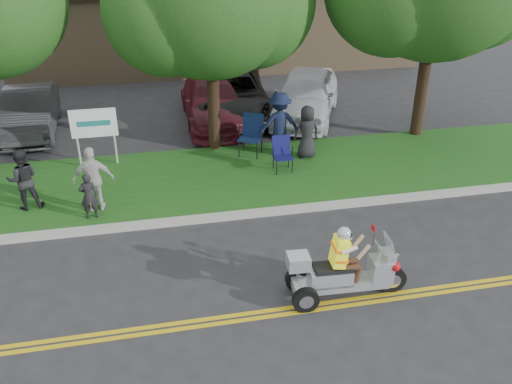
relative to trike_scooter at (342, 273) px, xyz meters
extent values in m
plane|color=#28282B|center=(-1.86, 0.27, -0.54)|extent=(120.00, 120.00, 0.00)
cube|color=gold|center=(-1.86, -0.31, -0.53)|extent=(60.00, 0.10, 0.01)
cube|color=gold|center=(-1.86, -0.15, -0.53)|extent=(60.00, 0.10, 0.01)
cube|color=#A8A89E|center=(-1.86, 3.32, -0.48)|extent=(60.00, 0.25, 0.12)
cube|color=#214E15|center=(-1.86, 5.47, -0.48)|extent=(60.00, 4.00, 0.10)
cube|color=#9E7F5B|center=(0.14, 19.27, 1.46)|extent=(18.00, 8.00, 4.00)
cylinder|color=#332114|center=(-1.36, 7.47, 1.56)|extent=(0.36, 0.36, 4.20)
sphere|color=#164513|center=(-0.16, 7.77, 3.66)|extent=(3.60, 3.60, 3.60)
sphere|color=#164513|center=(-2.56, 7.27, 3.59)|extent=(3.36, 3.36, 3.36)
cylinder|color=#332114|center=(5.14, 7.27, 1.84)|extent=(0.36, 0.36, 4.76)
cylinder|color=silver|center=(-5.26, 6.87, 0.01)|extent=(0.06, 0.06, 1.10)
cylinder|color=silver|center=(-4.26, 6.87, 0.01)|extent=(0.06, 0.06, 1.10)
cube|color=white|center=(-4.76, 6.87, 0.81)|extent=(1.25, 0.06, 0.80)
cylinder|color=black|center=(1.02, -0.05, -0.27)|extent=(0.54, 0.15, 0.53)
cylinder|color=black|center=(-0.78, -0.28, -0.29)|extent=(0.50, 0.16, 0.50)
cylinder|color=black|center=(-0.74, 0.36, -0.29)|extent=(0.50, 0.16, 0.50)
cube|color=silver|center=(0.04, 0.00, -0.23)|extent=(1.71, 0.49, 0.16)
cube|color=silver|center=(-0.23, 0.01, -0.05)|extent=(0.82, 0.45, 0.31)
cube|color=black|center=(-0.18, 0.01, 0.14)|extent=(0.73, 0.41, 0.09)
cube|color=silver|center=(0.75, -0.04, 0.00)|extent=(0.42, 0.45, 0.49)
cube|color=silver|center=(0.87, -0.04, 0.51)|extent=(0.19, 0.42, 0.43)
cube|color=silver|center=(-0.85, 0.04, 0.35)|extent=(0.42, 0.39, 0.27)
sphere|color=#B20C0F|center=(0.95, -0.17, 0.16)|extent=(0.20, 0.20, 0.20)
cube|color=#FEFF1A|center=(-0.08, 0.01, 0.50)|extent=(0.32, 0.37, 0.58)
sphere|color=silver|center=(-0.03, 0.00, 0.87)|extent=(0.26, 0.26, 0.26)
cylinder|color=black|center=(-0.78, 6.57, -0.18)|extent=(0.03, 0.03, 0.50)
cylinder|color=black|center=(-0.30, 6.31, -0.18)|extent=(0.03, 0.03, 0.50)
cylinder|color=black|center=(-0.55, 7.01, -0.18)|extent=(0.03, 0.03, 0.50)
cylinder|color=black|center=(-0.06, 6.76, -0.18)|extent=(0.03, 0.03, 0.50)
cube|color=#0E1C42|center=(-0.42, 6.66, 0.08)|extent=(0.82, 0.79, 0.05)
cube|color=#0E1C42|center=(-0.29, 6.90, 0.42)|extent=(0.64, 0.46, 0.68)
cylinder|color=black|center=(0.01, 5.20, -0.23)|extent=(0.03, 0.03, 0.40)
cylinder|color=black|center=(0.45, 5.20, -0.23)|extent=(0.03, 0.03, 0.40)
cylinder|color=black|center=(0.02, 5.61, -0.23)|extent=(0.03, 0.03, 0.40)
cylinder|color=black|center=(0.46, 5.60, -0.23)|extent=(0.03, 0.03, 0.40)
cube|color=#10114E|center=(0.24, 5.40, -0.02)|extent=(0.51, 0.46, 0.04)
cube|color=#10114E|center=(0.24, 5.62, 0.26)|extent=(0.51, 0.15, 0.55)
imported|color=black|center=(-6.32, 4.66, 0.33)|extent=(0.83, 0.70, 1.52)
imported|color=beige|center=(-4.67, 4.22, 0.38)|extent=(0.96, 0.42, 1.61)
imported|color=#131B37|center=(0.42, 6.58, 0.50)|extent=(1.22, 0.71, 1.87)
imported|color=black|center=(1.14, 6.20, 0.34)|extent=(0.81, 0.59, 1.55)
imported|color=black|center=(-4.79, 3.85, 0.14)|extent=(0.44, 0.31, 1.14)
imported|color=#333336|center=(-7.02, 10.10, 0.18)|extent=(1.71, 4.43, 1.44)
imported|color=black|center=(-0.36, 10.50, 0.23)|extent=(2.90, 5.65, 1.52)
imported|color=#53131D|center=(-1.06, 9.87, 0.17)|extent=(2.01, 4.90, 1.42)
imported|color=silver|center=(2.14, 9.71, 0.30)|extent=(3.82, 5.26, 1.66)
camera|label=1|loc=(-3.25, -7.73, 6.03)|focal=38.00mm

